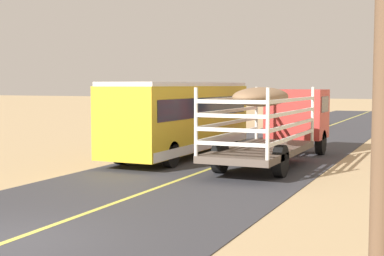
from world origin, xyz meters
TOP-DOWN VIEW (x-y plane):
  - ground_plane at (0.00, 0.00)m, footprint 240.00×240.00m
  - road_surface at (0.00, 0.00)m, footprint 8.00×120.00m
  - road_centre_line at (0.00, 0.00)m, footprint 0.16×117.60m
  - livestock_truck at (1.78, 14.29)m, footprint 2.53×9.70m
  - bus at (-2.56, 13.44)m, footprint 2.54×10.00m
  - car_far at (-2.50, 32.00)m, footprint 1.90×4.62m
  - boulder_near_shoulder at (-7.85, 17.88)m, footprint 1.29×1.50m

SIDE VIEW (x-z plane):
  - ground_plane at x=0.00m, z-range 0.00..0.00m
  - road_surface at x=0.00m, z-range 0.00..0.02m
  - road_centre_line at x=0.00m, z-range 0.02..0.02m
  - boulder_near_shoulder at x=-7.85m, z-range 0.00..1.00m
  - car_far at x=-2.50m, z-range 0.12..2.05m
  - bus at x=-2.56m, z-range 0.14..3.35m
  - livestock_truck at x=1.78m, z-range 0.28..3.30m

